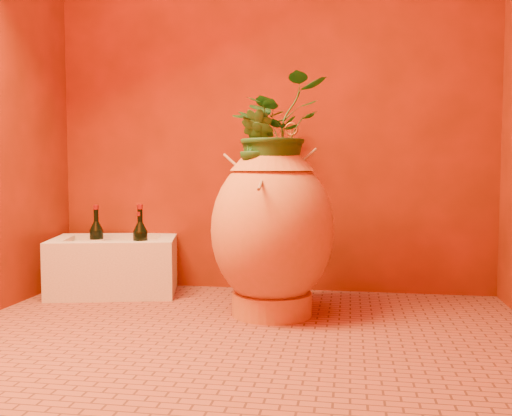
% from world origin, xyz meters
% --- Properties ---
extents(floor, '(2.50, 2.50, 0.00)m').
position_xyz_m(floor, '(0.00, 0.00, 0.00)').
color(floor, brown).
rests_on(floor, ground).
extents(wall_back, '(2.50, 0.02, 2.50)m').
position_xyz_m(wall_back, '(0.00, 1.00, 1.25)').
color(wall_back, '#591C05').
rests_on(wall_back, ground).
extents(amphora, '(0.69, 0.69, 0.83)m').
position_xyz_m(amphora, '(0.09, 0.41, 0.41)').
color(amphora, '#BA6334').
rests_on(amphora, floor).
extents(stone_basin, '(0.76, 0.61, 0.31)m').
position_xyz_m(stone_basin, '(-0.85, 0.75, 0.15)').
color(stone_basin, beige).
rests_on(stone_basin, floor).
extents(wine_bottle_a, '(0.07, 0.07, 0.29)m').
position_xyz_m(wine_bottle_a, '(-0.66, 0.66, 0.28)').
color(wine_bottle_a, black).
rests_on(wine_bottle_a, stone_basin).
extents(wine_bottle_b, '(0.08, 0.08, 0.33)m').
position_xyz_m(wine_bottle_b, '(-0.66, 0.66, 0.29)').
color(wine_bottle_b, black).
rests_on(wine_bottle_b, stone_basin).
extents(wine_bottle_c, '(0.08, 0.08, 0.32)m').
position_xyz_m(wine_bottle_c, '(-0.95, 0.74, 0.29)').
color(wine_bottle_c, black).
rests_on(wine_bottle_c, stone_basin).
extents(wall_tap, '(0.08, 0.16, 0.18)m').
position_xyz_m(wall_tap, '(0.13, 0.91, 0.87)').
color(wall_tap, '#A27225').
rests_on(wall_tap, wall_back).
extents(plant_main, '(0.60, 0.60, 0.50)m').
position_xyz_m(plant_main, '(0.10, 0.43, 0.88)').
color(plant_main, '#1A4A1C').
rests_on(plant_main, amphora).
extents(plant_side, '(0.23, 0.23, 0.33)m').
position_xyz_m(plant_side, '(0.03, 0.33, 0.80)').
color(plant_side, '#1A4A1C').
rests_on(plant_side, amphora).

